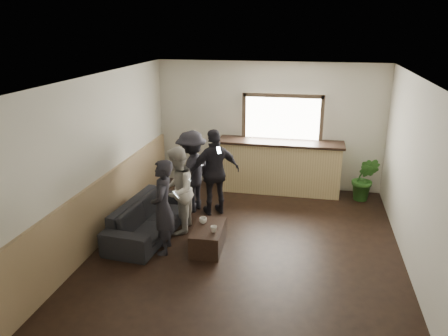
% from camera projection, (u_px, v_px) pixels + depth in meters
% --- Properties ---
extents(ground, '(5.00, 6.00, 0.01)m').
position_uv_depth(ground, '(247.00, 247.00, 7.33)').
color(ground, black).
extents(room_shell, '(5.01, 6.01, 2.80)m').
position_uv_depth(room_shell, '(203.00, 161.00, 7.00)').
color(room_shell, silver).
rests_on(room_shell, ground).
extents(bar_counter, '(2.70, 0.68, 2.13)m').
position_uv_depth(bar_counter, '(280.00, 163.00, 9.57)').
color(bar_counter, tan).
rests_on(bar_counter, ground).
extents(sofa, '(1.00, 2.16, 0.61)m').
position_uv_depth(sofa, '(150.00, 217.00, 7.70)').
color(sofa, black).
rests_on(sofa, ground).
extents(coffee_table, '(0.52, 0.89, 0.39)m').
position_uv_depth(coffee_table, '(208.00, 238.00, 7.22)').
color(coffee_table, black).
rests_on(coffee_table, ground).
extents(cup_a, '(0.16, 0.16, 0.10)m').
position_uv_depth(cup_a, '(203.00, 220.00, 7.29)').
color(cup_a, silver).
rests_on(cup_a, coffee_table).
extents(cup_b, '(0.15, 0.15, 0.10)m').
position_uv_depth(cup_b, '(214.00, 229.00, 6.98)').
color(cup_b, silver).
rests_on(cup_b, coffee_table).
extents(potted_plant, '(0.62, 0.54, 0.96)m').
position_uv_depth(potted_plant, '(365.00, 179.00, 9.09)').
color(potted_plant, '#2D6623').
rests_on(potted_plant, ground).
extents(person_a, '(0.50, 0.63, 1.57)m').
position_uv_depth(person_a, '(163.00, 207.00, 6.95)').
color(person_a, black).
rests_on(person_a, ground).
extents(person_b, '(0.65, 0.80, 1.56)m').
position_uv_depth(person_b, '(177.00, 191.00, 7.64)').
color(person_b, '#B4AEA3').
rests_on(person_b, ground).
extents(person_c, '(0.90, 1.18, 1.62)m').
position_uv_depth(person_c, '(192.00, 171.00, 8.52)').
color(person_c, black).
rests_on(person_c, ground).
extents(person_d, '(1.06, 0.88, 1.69)m').
position_uv_depth(person_d, '(215.00, 172.00, 8.38)').
color(person_d, black).
rests_on(person_d, ground).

